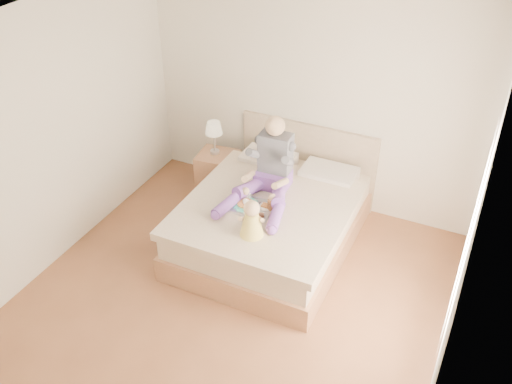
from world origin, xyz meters
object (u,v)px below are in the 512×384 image
at_px(nightstand, 218,175).
at_px(adult, 269,172).
at_px(bed, 274,217).
at_px(tray, 253,206).
at_px(baby, 252,221).

relative_size(nightstand, adult, 0.56).
relative_size(bed, adult, 2.11).
relative_size(bed, tray, 5.01).
distance_m(adult, baby, 0.77).
bearing_deg(tray, baby, -66.27).
bearing_deg(adult, bed, -29.43).
bearing_deg(baby, adult, 81.76).
xyz_separation_m(bed, nightstand, (-1.00, 0.55, -0.03)).
bearing_deg(adult, nightstand, 148.79).
distance_m(bed, baby, 0.83).
xyz_separation_m(tray, baby, (0.17, -0.39, 0.13)).
relative_size(bed, baby, 5.54).
bearing_deg(adult, baby, -80.43).
bearing_deg(tray, bed, 70.06).
xyz_separation_m(adult, tray, (-0.02, -0.35, -0.22)).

